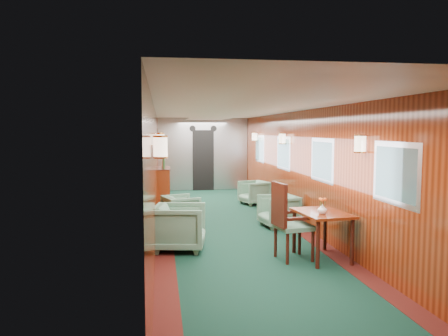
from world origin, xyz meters
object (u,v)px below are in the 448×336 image
object	(u,v)px
armchair_left_near	(180,227)
armchair_left_far	(181,210)
credenza	(163,186)
armchair_right_near	(279,211)
dining_table	(322,219)
side_chair	(287,218)
armchair_right_far	(254,193)

from	to	relation	value
armchair_left_near	armchair_left_far	distance (m)	1.97
credenza	armchair_right_near	bearing A→B (deg)	-51.77
armchair_left_far	armchair_right_near	distance (m)	2.05
dining_table	side_chair	bearing A→B (deg)	172.16
side_chair	armchair_left_near	size ratio (longest dim) A/B	1.43
dining_table	side_chair	xyz separation A→B (m)	(-0.55, 0.02, 0.03)
dining_table	armchair_left_far	world-z (taller)	dining_table
dining_table	armchair_right_near	bearing A→B (deg)	85.34
armchair_right_far	armchair_left_far	bearing A→B (deg)	-59.48
dining_table	armchair_right_far	xyz separation A→B (m)	(0.03, 5.08, -0.30)
credenza	armchair_left_far	world-z (taller)	credenza
side_chair	armchair_left_near	distance (m)	1.82
credenza	armchair_left_near	world-z (taller)	credenza
side_chair	armchair_right_far	bearing A→B (deg)	73.89
side_chair	armchair_left_far	bearing A→B (deg)	108.55
credenza	armchair_right_far	distance (m)	2.44
armchair_left_far	armchair_left_near	bearing A→B (deg)	157.86
armchair_right_near	dining_table	bearing A→B (deg)	-7.69
credenza	armchair_right_near	world-z (taller)	credenza
dining_table	armchair_right_near	xyz separation A→B (m)	(-0.05, 2.31, -0.29)
side_chair	dining_table	bearing A→B (deg)	-11.50
dining_table	armchair_right_far	world-z (taller)	dining_table
armchair_right_far	side_chair	bearing A→B (deg)	-23.63
credenza	armchair_right_far	xyz separation A→B (m)	(2.42, -0.20, -0.19)
armchair_left_near	armchair_right_far	world-z (taller)	armchair_left_near
dining_table	armchair_right_far	size ratio (longest dim) A/B	1.51
armchair_left_near	armchair_right_far	bearing A→B (deg)	-17.77
credenza	armchair_left_near	xyz separation A→B (m)	(0.24, -4.44, -0.13)
armchair_left_near	side_chair	bearing A→B (deg)	-107.69
armchair_left_far	armchair_right_far	xyz separation A→B (m)	(2.07, 2.27, 0.00)
armchair_left_near	armchair_left_far	bearing A→B (deg)	6.25
armchair_left_far	armchair_right_near	xyz separation A→B (m)	(1.99, -0.50, 0.02)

